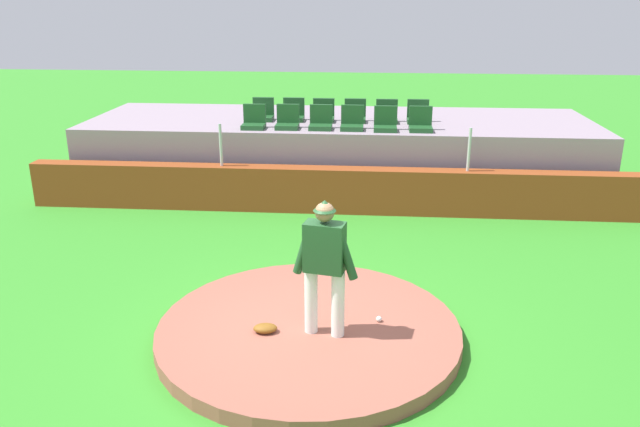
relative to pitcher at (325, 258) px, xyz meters
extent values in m
plane|color=#338C26|center=(-0.22, 0.19, -1.20)|extent=(60.00, 60.00, 0.00)
cylinder|color=#965544|center=(-0.22, 0.19, -1.11)|extent=(3.89, 3.89, 0.19)
cylinder|color=white|center=(-0.17, 0.03, -0.59)|extent=(0.16, 0.16, 0.85)
cylinder|color=white|center=(0.17, -0.03, -0.59)|extent=(0.16, 0.16, 0.85)
cube|color=#1E4723|center=(0.00, 0.00, 0.14)|extent=(0.52, 0.34, 0.62)
cylinder|color=#1E4723|center=(-0.25, 0.05, 0.11)|extent=(0.31, 0.16, 0.69)
cylinder|color=#1E4723|center=(0.25, -0.05, 0.11)|extent=(0.34, 0.17, 0.69)
sphere|color=#8C6647|center=(0.00, 0.00, 0.59)|extent=(0.24, 0.24, 0.24)
cone|color=#1E4723|center=(0.00, 0.00, 0.67)|extent=(0.32, 0.32, 0.13)
sphere|color=white|center=(0.68, 0.35, -0.98)|extent=(0.07, 0.07, 0.07)
ellipsoid|color=brown|center=(-0.74, -0.04, -0.96)|extent=(0.32, 0.23, 0.11)
cube|color=brown|center=(-0.22, 5.24, -0.74)|extent=(12.54, 0.40, 0.92)
cylinder|color=silver|center=(-2.50, 5.24, 0.15)|extent=(0.06, 0.06, 0.86)
cylinder|color=silver|center=(2.43, 5.24, 0.15)|extent=(0.06, 0.06, 0.86)
cube|color=gray|center=(-0.22, 7.50, -0.45)|extent=(11.47, 3.56, 1.50)
cube|color=#1E5025|center=(-1.99, 6.15, 0.35)|extent=(0.48, 0.44, 0.10)
cube|color=#1E5025|center=(-1.99, 6.33, 0.60)|extent=(0.48, 0.08, 0.40)
cube|color=#1E5025|center=(-1.27, 6.20, 0.35)|extent=(0.48, 0.44, 0.10)
cube|color=#1E5025|center=(-1.27, 6.38, 0.60)|extent=(0.48, 0.08, 0.40)
cube|color=#1E5025|center=(-0.56, 6.20, 0.35)|extent=(0.48, 0.44, 0.10)
cube|color=#1E5025|center=(-0.56, 6.38, 0.60)|extent=(0.48, 0.08, 0.40)
cube|color=#1E5025|center=(0.11, 6.20, 0.35)|extent=(0.48, 0.44, 0.10)
cube|color=#1E5025|center=(0.11, 6.38, 0.60)|extent=(0.48, 0.08, 0.40)
cube|color=#1E5025|center=(0.81, 6.14, 0.35)|extent=(0.48, 0.44, 0.10)
cube|color=#1E5025|center=(0.81, 6.32, 0.60)|extent=(0.48, 0.08, 0.40)
cube|color=#1E5025|center=(1.54, 6.17, 0.35)|extent=(0.48, 0.44, 0.10)
cube|color=#1E5025|center=(1.54, 6.35, 0.60)|extent=(0.48, 0.08, 0.40)
cube|color=#1E5025|center=(-1.96, 7.09, 0.35)|extent=(0.48, 0.44, 0.10)
cube|color=#1E5025|center=(-1.96, 7.27, 0.60)|extent=(0.48, 0.08, 0.40)
cube|color=#1E5025|center=(-1.26, 7.10, 0.35)|extent=(0.48, 0.44, 0.10)
cube|color=#1E5025|center=(-1.26, 7.28, 0.60)|extent=(0.48, 0.08, 0.40)
cube|color=#1E5025|center=(-0.57, 7.06, 0.35)|extent=(0.48, 0.44, 0.10)
cube|color=#1E5025|center=(-0.57, 7.24, 0.60)|extent=(0.48, 0.08, 0.40)
cube|color=#1E5025|center=(0.14, 7.07, 0.35)|extent=(0.48, 0.44, 0.10)
cube|color=#1E5025|center=(0.14, 7.25, 0.60)|extent=(0.48, 0.08, 0.40)
cube|color=#1E5025|center=(0.85, 7.06, 0.35)|extent=(0.48, 0.44, 0.10)
cube|color=#1E5025|center=(0.85, 7.24, 0.60)|extent=(0.48, 0.08, 0.40)
cube|color=#1E5025|center=(1.55, 7.09, 0.35)|extent=(0.48, 0.44, 0.10)
cube|color=#1E5025|center=(1.55, 7.27, 0.60)|extent=(0.48, 0.08, 0.40)
camera|label=1|loc=(0.52, -6.87, 2.96)|focal=35.08mm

